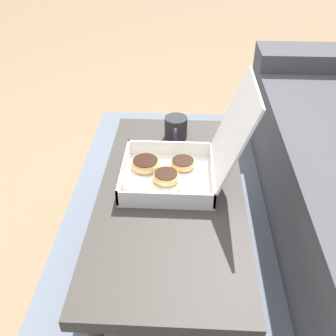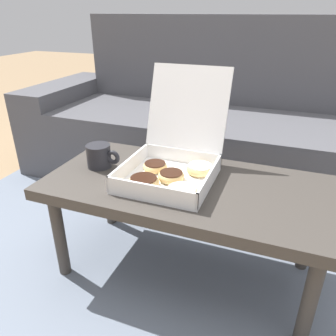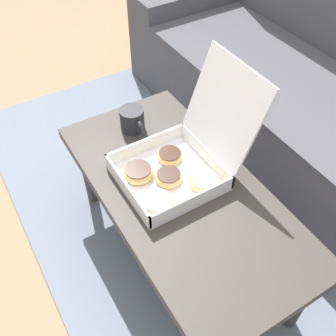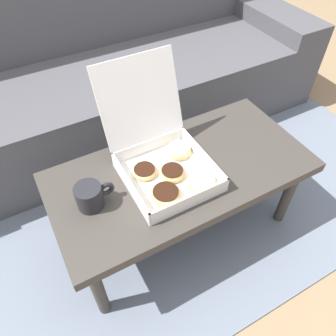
% 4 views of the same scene
% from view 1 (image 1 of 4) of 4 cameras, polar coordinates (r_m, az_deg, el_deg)
% --- Properties ---
extents(ground_plane, '(12.00, 12.00, 0.00)m').
position_cam_1_polar(ground_plane, '(1.59, 3.14, -14.75)').
color(ground_plane, '#937756').
extents(area_rug, '(2.56, 1.74, 0.01)m').
position_cam_1_polar(area_rug, '(1.62, 14.20, -14.64)').
color(area_rug, slate).
rests_on(area_rug, ground_plane).
extents(coffee_table, '(0.98, 0.48, 0.40)m').
position_cam_1_polar(coffee_table, '(1.33, 0.40, -4.98)').
color(coffee_table, '#3D3833').
rests_on(coffee_table, ground_plane).
extents(pastry_box, '(0.30, 0.42, 0.36)m').
position_cam_1_polar(pastry_box, '(1.31, 1.33, 0.04)').
color(pastry_box, white).
rests_on(pastry_box, coffee_table).
extents(coffee_mug, '(0.13, 0.09, 0.09)m').
position_cam_1_polar(coffee_mug, '(1.56, 1.15, 5.84)').
color(coffee_mug, '#232328').
rests_on(coffee_mug, coffee_table).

